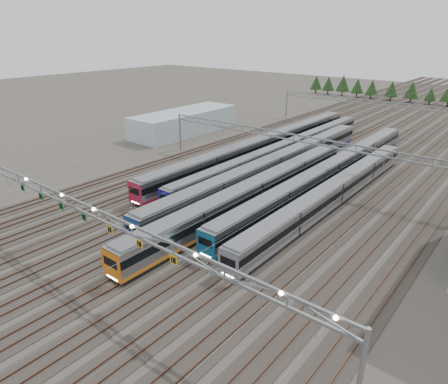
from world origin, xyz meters
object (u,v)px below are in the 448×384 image
Objects in this scene: train_c at (274,166)px; train_f at (334,192)px; train_a at (264,145)px; train_b at (284,150)px; gantry_mid at (293,142)px; west_shed at (185,122)px; gantry_far at (382,107)px; train_d at (254,193)px; train_e at (331,172)px; gantry_near at (95,216)px.

train_c reaches higher than train_f.
train_c is (9.00, -10.43, -0.03)m from train_a.
train_b is 23.62m from train_f.
train_c is at bearing 161.96° from train_f.
train_a is at bearing 144.84° from gantry_mid.
train_c is 38.99m from west_shed.
gantry_far reaches higher than train_a.
train_b is at bearing -6.70° from west_shed.
train_b is 1.29× the size of train_f.
train_c is 13.33m from train_d.
train_e is at bearing -13.26° from west_shed.
gantry_near is (2.20, -37.61, 4.91)m from train_c.
gantry_mid is at bearing 98.50° from train_d.
gantry_far is (11.25, 37.07, 4.18)m from train_a.
train_c is (4.50, -10.89, 0.29)m from train_b.
west_shed is (-49.64, 19.01, 0.75)m from train_f.
train_c is 47.75m from gantry_far.
gantry_far is 50.69m from west_shed.
train_d is 15.79m from gantry_mid.
west_shed reaches higher than train_d.
train_a is 2.30× the size of west_shed.
train_c is at bearing -92.71° from gantry_far.
train_b is 1.18× the size of gantry_far.
train_e is at bearing 23.81° from train_c.
gantry_far reaches higher than train_c.
train_d is 0.91× the size of gantry_near.
gantry_mid is at bearing 48.11° from train_c.
gantry_mid reaches higher than train_b.
train_f reaches higher than train_b.
train_e is 1.16× the size of gantry_near.
gantry_mid is (6.75, -8.38, 4.49)m from train_b.
west_shed is (-36.14, 14.61, 0.59)m from train_c.
train_c is at bearing -156.19° from train_e.
west_shed is at bearing 162.51° from gantry_mid.
train_f is at bearing -77.77° from gantry_far.
gantry_mid reaches higher than train_e.
gantry_mid reaches higher than train_d.
gantry_far is at bearing 73.12° from train_a.
train_f is (9.00, 8.15, -0.18)m from train_d.
gantry_far reaches higher than west_shed.
train_d is at bearing -137.83° from train_f.
train_d is 48.88m from west_shed.
train_c is 1.13× the size of gantry_mid.
train_b is 1.30× the size of train_d.
gantry_near is at bearing -86.65° from train_c.
train_e is 1.16× the size of gantry_mid.
train_b is at bearing 128.85° from gantry_mid.
train_e is 46.38m from west_shed.
train_e is at bearing 118.27° from train_f.
west_shed is at bearing 126.29° from gantry_near.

